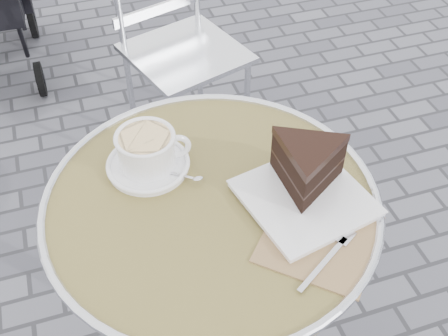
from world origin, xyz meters
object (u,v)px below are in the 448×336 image
object	(u,v)px
cappuccino_set	(148,154)
cake_plate_set	(307,173)
cafe_table	(212,247)
bistro_chair	(171,21)

from	to	relation	value
cappuccino_set	cake_plate_set	world-z (taller)	cake_plate_set
cafe_table	bistro_chair	xyz separation A→B (m)	(0.17, 1.06, -0.03)
cafe_table	bistro_chair	bearing A→B (deg)	80.72
cappuccino_set	bistro_chair	bearing A→B (deg)	80.84
cake_plate_set	bistro_chair	distance (m)	1.13
cafe_table	cake_plate_set	size ratio (longest dim) A/B	1.90
cake_plate_set	cappuccino_set	bearing A→B (deg)	137.22
bistro_chair	cake_plate_set	bearing A→B (deg)	-106.20
cappuccino_set	bistro_chair	distance (m)	0.99
bistro_chair	cappuccino_set	bearing A→B (deg)	-123.86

